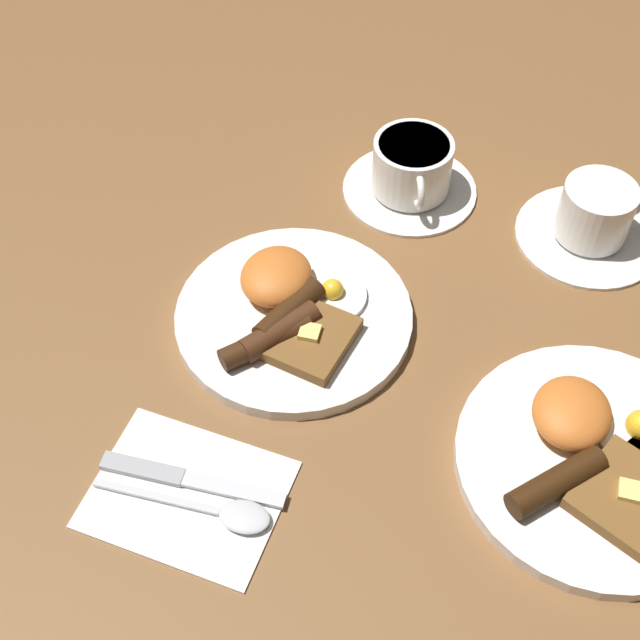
% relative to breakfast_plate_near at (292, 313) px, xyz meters
% --- Properties ---
extents(ground_plane, '(3.00, 3.00, 0.00)m').
position_rel_breakfast_plate_near_xyz_m(ground_plane, '(-0.00, 0.00, -0.02)').
color(ground_plane, brown).
extents(breakfast_plate_near, '(0.25, 0.25, 0.05)m').
position_rel_breakfast_plate_near_xyz_m(breakfast_plate_near, '(0.00, 0.00, 0.00)').
color(breakfast_plate_near, white).
rests_on(breakfast_plate_near, ground_plane).
extents(breakfast_plate_far, '(0.26, 0.26, 0.05)m').
position_rel_breakfast_plate_near_xyz_m(breakfast_plate_far, '(0.06, 0.32, -0.00)').
color(breakfast_plate_far, white).
rests_on(breakfast_plate_far, ground_plane).
extents(teacup_near, '(0.16, 0.16, 0.07)m').
position_rel_breakfast_plate_near_xyz_m(teacup_near, '(-0.23, 0.06, 0.02)').
color(teacup_near, white).
rests_on(teacup_near, ground_plane).
extents(teacup_far, '(0.16, 0.16, 0.07)m').
position_rel_breakfast_plate_near_xyz_m(teacup_far, '(-0.23, 0.27, 0.01)').
color(teacup_far, white).
rests_on(teacup_far, ground_plane).
extents(napkin, '(0.13, 0.17, 0.01)m').
position_rel_breakfast_plate_near_xyz_m(napkin, '(0.22, -0.01, -0.01)').
color(napkin, white).
rests_on(napkin, ground_plane).
extents(knife, '(0.04, 0.17, 0.01)m').
position_rel_breakfast_plate_near_xyz_m(knife, '(0.21, -0.02, -0.01)').
color(knife, silver).
rests_on(knife, napkin).
extents(spoon, '(0.04, 0.17, 0.01)m').
position_rel_breakfast_plate_near_xyz_m(spoon, '(0.23, 0.03, -0.01)').
color(spoon, silver).
rests_on(spoon, napkin).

